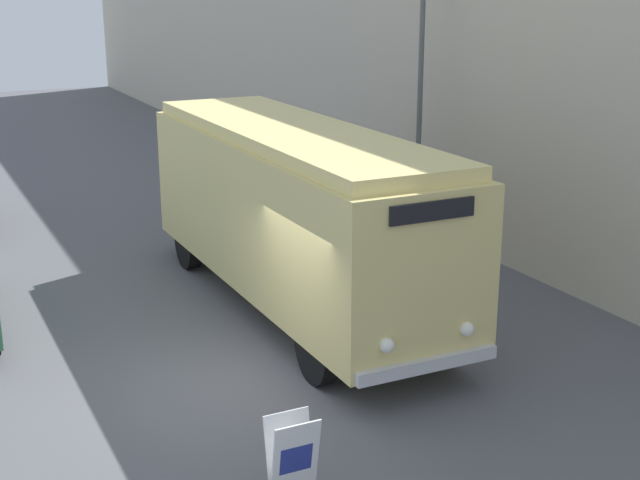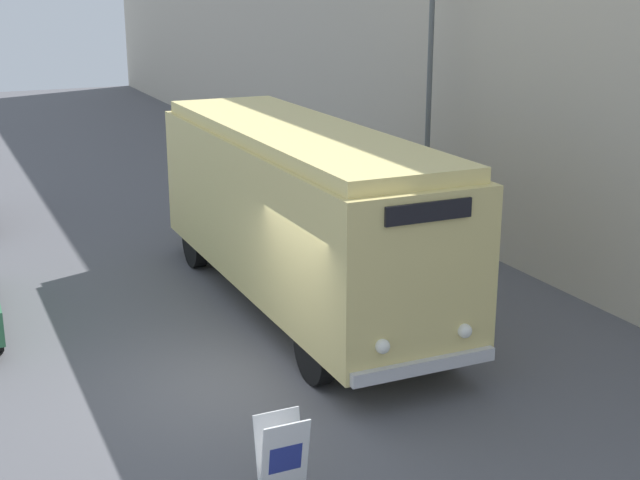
% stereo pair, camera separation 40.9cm
% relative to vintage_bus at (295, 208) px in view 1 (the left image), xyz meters
% --- Properties ---
extents(ground_plane, '(80.00, 80.00, 0.00)m').
position_rel_vintage_bus_xyz_m(ground_plane, '(-2.18, -2.76, -1.97)').
color(ground_plane, '#56565B').
extents(building_wall_right, '(0.30, 60.00, 8.84)m').
position_rel_vintage_bus_xyz_m(building_wall_right, '(5.34, 7.24, 2.45)').
color(building_wall_right, beige).
rests_on(building_wall_right, ground_plane).
extents(vintage_bus, '(2.50, 9.33, 3.47)m').
position_rel_vintage_bus_xyz_m(vintage_bus, '(0.00, 0.00, 0.00)').
color(vintage_bus, black).
rests_on(vintage_bus, ground_plane).
extents(sign_board, '(0.60, 0.39, 1.05)m').
position_rel_vintage_bus_xyz_m(sign_board, '(-2.76, -5.91, -1.46)').
color(sign_board, gray).
rests_on(sign_board, ground_plane).
extents(streetlamp, '(0.36, 0.36, 6.97)m').
position_rel_vintage_bus_xyz_m(streetlamp, '(4.42, 2.71, 2.50)').
color(streetlamp, '#595E60').
rests_on(streetlamp, ground_plane).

